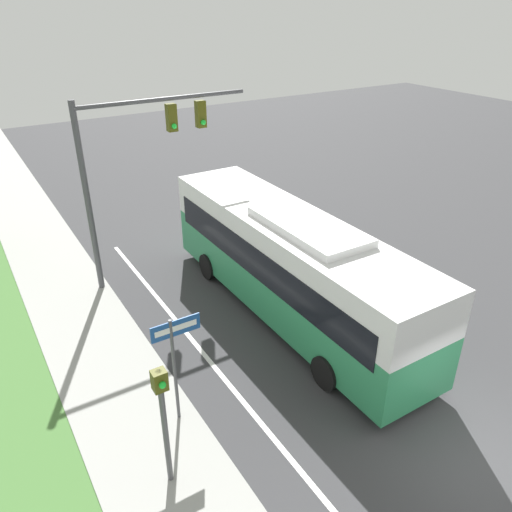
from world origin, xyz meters
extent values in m
plane|color=#38383A|center=(0.00, 0.00, 0.00)|extent=(80.00, 80.00, 0.00)
cube|color=#2D8956|center=(-0.25, 7.30, 1.17)|extent=(2.50, 11.01, 1.63)
cube|color=white|center=(-0.25, 7.30, 2.65)|extent=(2.50, 11.01, 1.33)
cube|color=black|center=(-0.25, 7.30, 2.19)|extent=(2.54, 10.13, 1.01)
cube|color=white|center=(-0.25, 6.47, 3.44)|extent=(1.75, 3.85, 0.24)
cylinder|color=black|center=(-1.45, 10.71, 0.48)|extent=(0.28, 0.95, 0.95)
cylinder|color=black|center=(0.95, 10.71, 0.48)|extent=(0.28, 0.95, 0.95)
cylinder|color=black|center=(-1.45, 3.88, 0.48)|extent=(0.28, 0.95, 0.95)
cylinder|color=black|center=(0.95, 3.88, 0.48)|extent=(0.28, 0.95, 0.95)
cylinder|color=#4C4C51|center=(-5.05, 11.97, 3.28)|extent=(0.20, 0.20, 6.55)
cylinder|color=#4C4C51|center=(-2.12, 11.97, 6.30)|extent=(5.87, 0.14, 0.14)
cube|color=#47470F|center=(-1.92, 11.97, 5.68)|extent=(0.32, 0.28, 0.90)
sphere|color=#1ED838|center=(-1.92, 11.79, 5.43)|extent=(0.18, 0.18, 0.18)
cube|color=#47470F|center=(-0.84, 11.97, 5.68)|extent=(0.32, 0.28, 0.90)
sphere|color=#1ED838|center=(-0.84, 11.79, 5.43)|extent=(0.18, 0.18, 0.18)
cylinder|color=#4C4C51|center=(-6.13, 3.30, 1.53)|extent=(0.12, 0.12, 3.06)
cube|color=#47470F|center=(-6.13, 3.30, 2.84)|extent=(0.28, 0.24, 0.44)
sphere|color=#1ED838|center=(-6.13, 3.15, 2.84)|extent=(0.14, 0.14, 0.14)
cylinder|color=#4C4C51|center=(-5.25, 4.84, 1.49)|extent=(0.08, 0.08, 2.98)
cube|color=#19478C|center=(-5.13, 4.84, 2.73)|extent=(1.18, 0.03, 0.41)
cube|color=white|center=(-5.13, 4.82, 2.73)|extent=(1.01, 0.01, 0.14)
camera|label=1|loc=(-8.40, -3.82, 9.29)|focal=35.00mm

